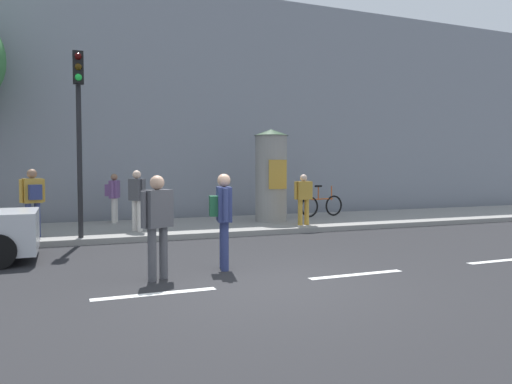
{
  "coord_description": "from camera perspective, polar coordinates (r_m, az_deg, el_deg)",
  "views": [
    {
      "loc": [
        -2.89,
        -6.91,
        1.82
      ],
      "look_at": [
        0.65,
        2.0,
        1.35
      ],
      "focal_mm": 33.63,
      "sensor_mm": 36.0,
      "label": 1
    }
  ],
  "objects": [
    {
      "name": "sidewalk_curb",
      "position": [
        14.31,
        -9.92,
        -4.22
      ],
      "size": [
        36.0,
        4.0,
        0.15
      ],
      "primitive_type": "cube",
      "color": "gray",
      "rests_on": "ground_plane"
    },
    {
      "name": "pedestrian_with_bag",
      "position": [
        15.3,
        -16.57,
        -0.19
      ],
      "size": [
        0.48,
        0.61,
        1.51
      ],
      "color": "silver",
      "rests_on": "sidewalk_curb"
    },
    {
      "name": "ground_plane",
      "position": [
        7.71,
        1.0,
        -10.84
      ],
      "size": [
        80.0,
        80.0,
        0.0
      ],
      "primitive_type": "plane",
      "color": "#232326"
    },
    {
      "name": "pedestrian_in_light_jacket",
      "position": [
        13.08,
        -13.98,
        -0.43
      ],
      "size": [
        0.43,
        0.53,
        1.62
      ],
      "color": "silver",
      "rests_on": "sidewalk_curb"
    },
    {
      "name": "pedestrian_in_red_top",
      "position": [
        12.72,
        -25.02,
        -0.53
      ],
      "size": [
        0.56,
        0.49,
        1.66
      ],
      "color": "navy",
      "rests_on": "sidewalk_curb"
    },
    {
      "name": "pedestrian_tallest",
      "position": [
        14.18,
        5.67,
        -0.41
      ],
      "size": [
        0.64,
        0.3,
        1.49
      ],
      "color": "#B78C33",
      "rests_on": "sidewalk_curb"
    },
    {
      "name": "pedestrian_near_pole",
      "position": [
        8.61,
        -3.96,
        -2.39
      ],
      "size": [
        0.45,
        0.65,
        1.73
      ],
      "color": "navy",
      "rests_on": "ground_plane"
    },
    {
      "name": "building_backdrop",
      "position": [
        19.25,
        -13.11,
        9.32
      ],
      "size": [
        36.0,
        5.0,
        8.05
      ],
      "primitive_type": "cube",
      "color": "gray",
      "rests_on": "ground_plane"
    },
    {
      "name": "lane_markings",
      "position": [
        7.71,
        1.0,
        -10.81
      ],
      "size": [
        25.8,
        0.16,
        0.01
      ],
      "color": "silver",
      "rests_on": "ground_plane"
    },
    {
      "name": "traffic_light",
      "position": [
        12.22,
        -20.32,
        8.69
      ],
      "size": [
        0.24,
        0.45,
        4.4
      ],
      "color": "black",
      "rests_on": "sidewalk_curb"
    },
    {
      "name": "poster_column",
      "position": [
        15.16,
        1.82,
        2.07
      ],
      "size": [
        1.1,
        1.1,
        2.9
      ],
      "color": "gray",
      "rests_on": "sidewalk_curb"
    },
    {
      "name": "bicycle_leaning",
      "position": [
        16.76,
        7.84,
        -1.58
      ],
      "size": [
        1.76,
        0.3,
        1.09
      ],
      "color": "black",
      "rests_on": "sidewalk_curb"
    },
    {
      "name": "pedestrian_in_dark_shirt",
      "position": [
        7.95,
        -11.64,
        -3.04
      ],
      "size": [
        0.58,
        0.47,
        1.71
      ],
      "color": "#4C4C51",
      "rests_on": "ground_plane"
    }
  ]
}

